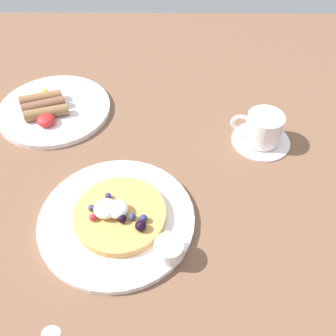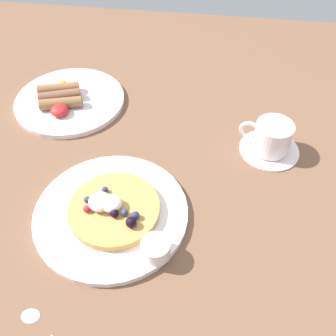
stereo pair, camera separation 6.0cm
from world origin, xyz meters
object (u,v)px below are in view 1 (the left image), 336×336
object	(u,v)px
pancake_plate	(117,219)
syrup_ramekin	(169,249)
coffee_cup	(263,127)
breakfast_plate	(54,109)
coffee_saucer	(261,140)

from	to	relation	value
pancake_plate	syrup_ramekin	xyz separation A→B (cm)	(9.06, -7.04, 2.10)
pancake_plate	coffee_cup	bearing A→B (deg)	36.03
pancake_plate	breakfast_plate	xyz separation A→B (cm)	(-17.14, 29.81, -0.02)
breakfast_plate	coffee_cup	bearing A→B (deg)	-11.86
coffee_saucer	coffee_cup	bearing A→B (deg)	167.26
coffee_cup	breakfast_plate	bearing A→B (deg)	168.14
pancake_plate	breakfast_plate	distance (cm)	34.39
syrup_ramekin	coffee_cup	xyz separation A→B (cm)	(18.90, 27.38, 1.16)
breakfast_plate	coffee_cup	xyz separation A→B (cm)	(45.11, -9.47, 3.28)
pancake_plate	syrup_ramekin	size ratio (longest dim) A/B	5.73
breakfast_plate	coffee_saucer	distance (cm)	46.27
syrup_ramekin	coffee_saucer	size ratio (longest dim) A/B	0.39
breakfast_plate	coffee_saucer	size ratio (longest dim) A/B	2.07
syrup_ramekin	coffee_cup	size ratio (longest dim) A/B	0.45
pancake_plate	coffee_cup	distance (cm)	34.73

